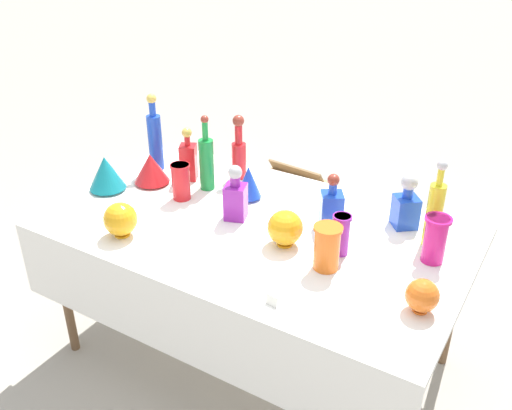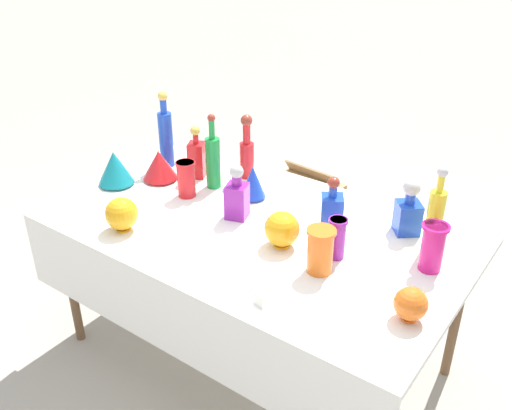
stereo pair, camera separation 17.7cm
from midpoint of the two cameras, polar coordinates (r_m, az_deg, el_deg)
ground_plane at (r=2.97m, az=-1.76°, el=-14.75°), size 40.00×40.00×0.00m
display_table at (r=2.51m, az=-2.51°, el=-3.60°), size 1.83×1.08×0.76m
tall_bottle_0 at (r=2.38m, az=15.40°, el=-0.67°), size 0.07×0.07×0.38m
tall_bottle_1 at (r=2.77m, az=-6.80°, el=4.33°), size 0.07×0.07×0.38m
tall_bottle_2 at (r=2.88m, az=-3.50°, el=5.30°), size 0.07×0.07×0.33m
tall_bottle_3 at (r=3.02m, az=-11.74°, el=6.52°), size 0.07×0.07×0.41m
square_decanter_0 at (r=2.46m, az=5.53°, el=-0.23°), size 0.13×0.13×0.25m
square_decanter_1 at (r=2.52m, az=-4.07°, el=0.80°), size 0.12×0.12×0.26m
square_decanter_2 at (r=2.51m, az=12.86°, el=-0.04°), size 0.14×0.14×0.25m
square_decanter_3 at (r=2.90m, az=-8.52°, el=4.56°), size 0.11×0.11×0.28m
slender_vase_0 at (r=2.30m, az=15.42°, el=-3.25°), size 0.11×0.11×0.20m
slender_vase_1 at (r=2.28m, az=6.33°, el=-2.88°), size 0.08×0.08×0.17m
slender_vase_2 at (r=2.72m, az=-9.38°, el=2.40°), size 0.09×0.09×0.18m
slender_vase_3 at (r=2.18m, az=4.82°, el=-4.18°), size 0.11×0.11×0.18m
fluted_vase_0 at (r=2.69m, az=-2.64°, el=2.29°), size 0.12×0.12×0.17m
fluted_vase_1 at (r=2.88m, az=-16.48°, el=3.09°), size 0.18×0.18×0.18m
fluted_vase_2 at (r=2.89m, az=-12.19°, el=3.59°), size 0.18×0.18×0.16m
round_bowl_0 at (r=2.33m, az=0.77°, el=-2.34°), size 0.15×0.15×0.16m
round_bowl_1 at (r=2.04m, az=13.90°, el=-8.85°), size 0.12×0.12×0.13m
round_bowl_2 at (r=2.48m, az=-15.41°, el=-1.43°), size 0.14×0.14×0.15m
price_tag_left at (r=2.04m, az=-0.92°, el=-9.59°), size 0.05×0.02×0.04m
cardboard_box_behind_left at (r=3.78m, az=1.80°, el=-0.47°), size 0.48×0.41×0.48m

